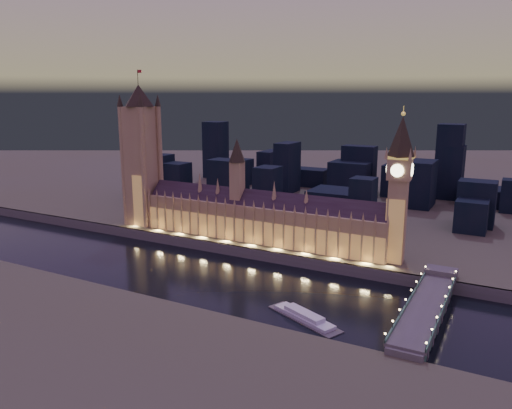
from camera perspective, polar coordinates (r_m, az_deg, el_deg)
The scene contains 9 objects.
ground_plane at distance 342.14m, azimuth -5.15°, elevation -7.92°, with size 2000.00×2000.00×0.00m, color black.
north_bank at distance 814.95m, azimuth 15.35°, elevation 3.97°, with size 2000.00×960.00×8.00m, color #4E4A34.
embankment_wall at distance 373.75m, azimuth -1.70°, elevation -5.43°, with size 2000.00×2.50×8.00m, color #4E4A4D.
palace_of_westminster at distance 383.28m, azimuth 0.32°, elevation -1.49°, with size 202.00×21.65×78.00m.
victoria_tower at distance 439.33m, azimuth -12.98°, elevation 6.19°, with size 31.68×31.68×130.82m.
elizabeth_tower at distance 340.40m, azimuth 16.06°, elevation 3.01°, with size 18.00×18.00×103.87m.
westminster_bridge at distance 289.23m, azimuth 18.94°, elevation -11.25°, with size 18.62×113.00×15.90m.
river_boat at distance 277.45m, azimuth 5.52°, elevation -12.64°, with size 48.47×30.06×4.50m.
city_backdrop at distance 541.21m, azimuth 12.03°, elevation 2.92°, with size 464.07×215.63×80.02m.
Camera 1 is at (177.57, -266.96, 119.41)m, focal length 35.00 mm.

